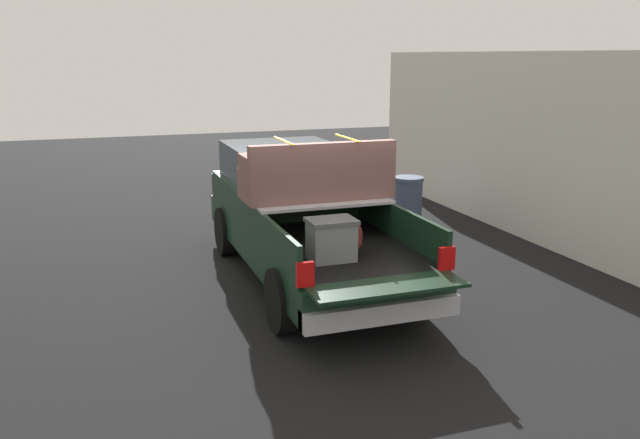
% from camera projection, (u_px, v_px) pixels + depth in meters
% --- Properties ---
extents(ground_plane, '(40.00, 40.00, 0.00)m').
position_uv_depth(ground_plane, '(307.00, 280.00, 10.11)').
color(ground_plane, black).
extents(pickup_truck, '(6.05, 2.10, 2.23)m').
position_uv_depth(pickup_truck, '(299.00, 212.00, 10.23)').
color(pickup_truck, black).
rests_on(pickup_truck, ground_plane).
extents(building_facade, '(10.23, 0.36, 3.43)m').
position_uv_depth(building_facade, '(509.00, 142.00, 12.84)').
color(building_facade, silver).
rests_on(building_facade, ground_plane).
extents(trash_can, '(0.60, 0.60, 0.98)m').
position_uv_depth(trash_can, '(408.00, 200.00, 13.32)').
color(trash_can, '#3F4C66').
rests_on(trash_can, ground_plane).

